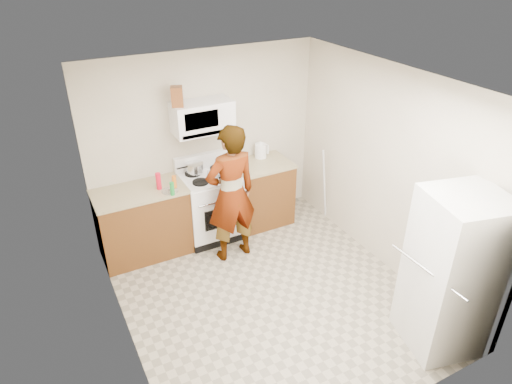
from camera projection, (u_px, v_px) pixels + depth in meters
floor at (269, 294)px, 5.36m from camera, size 3.60×3.60×0.00m
back_wall at (206, 144)px, 6.15m from camera, size 3.20×0.02×2.50m
right_wall at (388, 171)px, 5.40m from camera, size 0.02×3.60×2.50m
cabinet_left at (143, 224)px, 5.88m from camera, size 1.12×0.62×0.90m
counter_left at (139, 192)px, 5.65m from camera, size 1.14×0.64×0.03m
cabinet_right at (261, 194)px, 6.58m from camera, size 0.80×0.62×0.90m
counter_right at (261, 164)px, 6.35m from camera, size 0.82×0.64×0.03m
gas_range at (211, 204)px, 6.24m from camera, size 0.76×0.65×1.13m
microwave at (202, 117)px, 5.75m from camera, size 0.76×0.38×0.40m
person at (231, 194)px, 5.62m from camera, size 0.68×0.47×1.82m
fridge at (452, 274)px, 4.37m from camera, size 0.84×0.84×1.70m
kettle at (261, 151)px, 6.47m from camera, size 0.18×0.18×0.20m
jug at (177, 97)px, 5.43m from camera, size 0.18×0.18×0.24m
saucepan at (195, 168)px, 6.03m from camera, size 0.23×0.23×0.12m
tray at (216, 174)px, 5.99m from camera, size 0.29×0.24×0.05m
bottle_spray at (159, 181)px, 5.63m from camera, size 0.07×0.07×0.22m
bottle_hot_sauce at (174, 182)px, 5.67m from camera, size 0.06×0.06×0.17m
bottle_green_cap at (172, 189)px, 5.51m from camera, size 0.06×0.06×0.17m
pot_lid at (170, 191)px, 5.63m from camera, size 0.23×0.23×0.01m
broom at (324, 184)px, 6.53m from camera, size 0.24×0.13×1.15m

